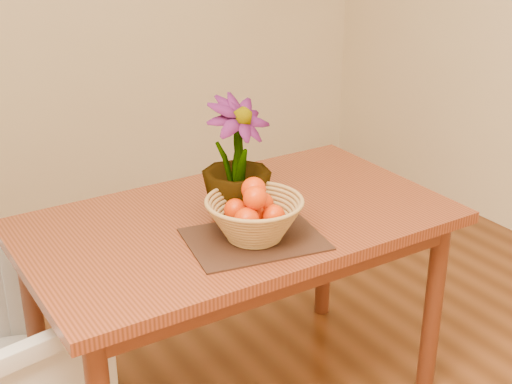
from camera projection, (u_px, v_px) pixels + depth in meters
table at (238, 240)px, 2.37m from camera, size 1.40×0.80×0.75m
placemat at (254, 239)px, 2.18m from camera, size 0.45×0.37×0.01m
wicker_basket at (254, 220)px, 2.16m from camera, size 0.30×0.30×0.12m
orange_pile at (254, 206)px, 2.14m from camera, size 0.18×0.17×0.14m
potted_plant at (236, 160)px, 2.26m from camera, size 0.28×0.28×0.40m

